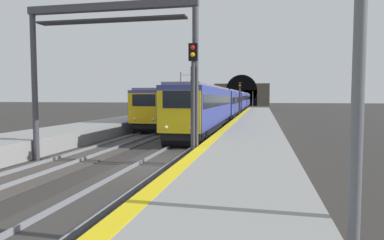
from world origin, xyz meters
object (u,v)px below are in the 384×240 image
object	(u,v)px
train_main_approaching	(233,102)
railway_signal_mid	(240,98)
overhead_signal_gantry	(110,44)
railway_signal_near	(193,96)
catenary_mast_far	(358,32)
train_adjacent_platform	(207,102)
railway_signal_far	(253,98)
catenary_mast_near	(181,92)

from	to	relation	value
train_main_approaching	railway_signal_mid	bearing A→B (deg)	8.37
railway_signal_mid	overhead_signal_gantry	xyz separation A→B (m)	(-30.79, 4.07, 2.63)
railway_signal_near	catenary_mast_far	world-z (taller)	catenary_mast_far
train_main_approaching	train_adjacent_platform	xyz separation A→B (m)	(0.03, 4.48, -0.07)
train_main_approaching	overhead_signal_gantry	xyz separation A→B (m)	(-42.87, 2.24, 3.32)
train_adjacent_platform	railway_signal_mid	xyz separation A→B (m)	(-12.11, -6.31, 0.76)
railway_signal_far	catenary_mast_far	size ratio (longest dim) A/B	0.57
railway_signal_far	railway_signal_mid	bearing A→B (deg)	0.00
overhead_signal_gantry	train_adjacent_platform	bearing A→B (deg)	2.99
railway_signal_mid	catenary_mast_far	size ratio (longest dim) A/B	0.61
catenary_mast_near	catenary_mast_far	size ratio (longest dim) A/B	0.95
railway_signal_far	train_adjacent_platform	bearing A→B (deg)	-7.36
catenary_mast_far	train_adjacent_platform	bearing A→B (deg)	11.96
train_adjacent_platform	overhead_signal_gantry	distance (m)	43.09
train_main_approaching	railway_signal_near	world-z (taller)	railway_signal_near
railway_signal_mid	overhead_signal_gantry	bearing A→B (deg)	-7.53
railway_signal_mid	catenary_mast_near	xyz separation A→B (m)	(19.77, 12.74, 1.10)
train_main_approaching	catenary_mast_near	xyz separation A→B (m)	(7.69, 10.91, 1.79)
catenary_mast_far	overhead_signal_gantry	bearing A→B (deg)	45.02
train_main_approaching	train_adjacent_platform	distance (m)	4.48
train_adjacent_platform	catenary_mast_near	size ratio (longest dim) A/B	7.94
railway_signal_mid	railway_signal_far	distance (m)	60.93
train_main_approaching	catenary_mast_far	bearing A→B (deg)	6.90
train_main_approaching	railway_signal_mid	distance (m)	12.24
railway_signal_mid	catenary_mast_far	xyz separation A→B (m)	(-39.46, -4.61, 1.31)
railway_signal_near	railway_signal_mid	world-z (taller)	railway_signal_near
train_main_approaching	railway_signal_far	bearing A→B (deg)	177.63
overhead_signal_gantry	catenary_mast_far	xyz separation A→B (m)	(-8.67, -8.68, -1.32)
train_main_approaching	catenary_mast_far	xyz separation A→B (m)	(-51.54, -6.44, 1.99)
train_main_approaching	railway_signal_mid	world-z (taller)	railway_signal_mid
railway_signal_mid	railway_signal_far	world-z (taller)	railway_signal_mid
railway_signal_mid	overhead_signal_gantry	size ratio (longest dim) A/B	0.61
railway_signal_mid	railway_signal_far	bearing A→B (deg)	-180.00
railway_signal_mid	railway_signal_near	bearing A→B (deg)	0.00
railway_signal_mid	overhead_signal_gantry	world-z (taller)	overhead_signal_gantry
overhead_signal_gantry	catenary_mast_near	xyz separation A→B (m)	(50.56, 8.67, -1.53)
overhead_signal_gantry	railway_signal_near	bearing A→B (deg)	-96.09
railway_signal_mid	catenary_mast_far	world-z (taller)	catenary_mast_far
railway_signal_near	overhead_signal_gantry	xyz separation A→B (m)	(0.43, 4.07, 2.44)
catenary_mast_far	train_main_approaching	bearing A→B (deg)	7.12
catenary_mast_near	catenary_mast_far	world-z (taller)	catenary_mast_far
train_adjacent_platform	railway_signal_far	distance (m)	49.23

